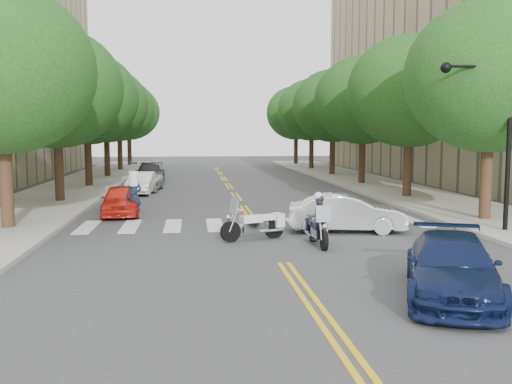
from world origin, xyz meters
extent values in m
plane|color=#38383A|center=(0.00, 0.00, 0.00)|extent=(140.00, 140.00, 0.00)
cube|color=#9E9991|center=(-9.50, 22.00, 0.07)|extent=(5.00, 60.00, 0.15)
cube|color=#9E9991|center=(9.50, 22.00, 0.07)|extent=(5.00, 60.00, 0.15)
cylinder|color=#382316|center=(-8.80, 6.00, 1.66)|extent=(0.44, 0.44, 3.32)
ellipsoid|color=#1B4814|center=(-8.80, 6.00, 5.56)|extent=(6.40, 6.40, 5.76)
cylinder|color=#382316|center=(-8.80, 14.00, 1.66)|extent=(0.44, 0.44, 3.32)
ellipsoid|color=#1B4814|center=(-8.80, 14.00, 5.56)|extent=(6.40, 6.40, 5.76)
cylinder|color=#382316|center=(-8.80, 22.00, 1.66)|extent=(0.44, 0.44, 3.32)
ellipsoid|color=#1B4814|center=(-8.80, 22.00, 5.56)|extent=(6.40, 6.40, 5.76)
cylinder|color=#382316|center=(-8.80, 30.00, 1.66)|extent=(0.44, 0.44, 3.32)
ellipsoid|color=#1B4814|center=(-8.80, 30.00, 5.56)|extent=(6.40, 6.40, 5.76)
cylinder|color=#382316|center=(-8.80, 38.00, 1.66)|extent=(0.44, 0.44, 3.32)
ellipsoid|color=#1B4814|center=(-8.80, 38.00, 5.56)|extent=(6.40, 6.40, 5.76)
cylinder|color=#382316|center=(-8.80, 46.00, 1.66)|extent=(0.44, 0.44, 3.32)
ellipsoid|color=#1B4814|center=(-8.80, 46.00, 5.56)|extent=(6.40, 6.40, 5.76)
cylinder|color=#382316|center=(8.80, 6.00, 1.66)|extent=(0.44, 0.44, 3.32)
ellipsoid|color=#1B4814|center=(8.80, 6.00, 5.56)|extent=(6.40, 6.40, 5.76)
cylinder|color=#382316|center=(8.80, 14.00, 1.66)|extent=(0.44, 0.44, 3.32)
ellipsoid|color=#1B4814|center=(8.80, 14.00, 5.56)|extent=(6.40, 6.40, 5.76)
cylinder|color=#382316|center=(8.80, 22.00, 1.66)|extent=(0.44, 0.44, 3.32)
ellipsoid|color=#1B4814|center=(8.80, 22.00, 5.56)|extent=(6.40, 6.40, 5.76)
cylinder|color=#382316|center=(8.80, 30.00, 1.66)|extent=(0.44, 0.44, 3.32)
ellipsoid|color=#1B4814|center=(8.80, 30.00, 5.56)|extent=(6.40, 6.40, 5.76)
cylinder|color=#382316|center=(8.80, 38.00, 1.66)|extent=(0.44, 0.44, 3.32)
ellipsoid|color=#1B4814|center=(8.80, 38.00, 5.56)|extent=(6.40, 6.40, 5.76)
cylinder|color=#382316|center=(8.80, 46.00, 1.66)|extent=(0.44, 0.44, 3.32)
ellipsoid|color=#1B4814|center=(8.80, 46.00, 5.56)|extent=(6.40, 6.40, 5.76)
cylinder|color=black|center=(8.20, 3.50, 3.00)|extent=(0.16, 0.16, 6.00)
cylinder|color=black|center=(7.00, 3.50, 5.60)|extent=(2.40, 0.10, 0.10)
sphere|color=black|center=(5.90, 3.50, 5.55)|extent=(0.36, 0.36, 0.36)
cylinder|color=black|center=(1.44, 1.50, 0.30)|extent=(0.13, 0.61, 0.61)
cylinder|color=black|center=(1.42, 2.93, 0.30)|extent=(0.17, 0.61, 0.61)
cube|color=silver|center=(1.43, 2.26, 0.40)|extent=(0.30, 0.81, 0.29)
cube|color=black|center=(1.43, 2.17, 0.62)|extent=(0.33, 0.63, 0.20)
cube|color=black|center=(1.42, 2.66, 0.64)|extent=(0.36, 0.50, 0.14)
cube|color=black|center=(1.41, 3.06, 0.53)|extent=(0.40, 0.27, 0.40)
cube|color=#8C99A5|center=(1.44, 1.62, 1.07)|extent=(0.45, 0.14, 0.49)
cube|color=red|center=(1.54, 1.77, 0.91)|extent=(0.09, 0.09, 0.07)
cube|color=#0C26E5|center=(1.33, 1.77, 0.91)|extent=(0.09, 0.09, 0.07)
imported|color=#474C56|center=(1.43, 2.26, 0.86)|extent=(0.69, 0.54, 1.40)
sphere|color=silver|center=(1.43, 2.26, 1.51)|extent=(0.27, 0.27, 0.27)
cylinder|color=black|center=(-1.20, 3.08, 0.33)|extent=(0.67, 0.37, 0.67)
cylinder|color=black|center=(0.27, 3.64, 0.33)|extent=(0.69, 0.41, 0.67)
cube|color=silver|center=(-0.42, 3.38, 0.44)|extent=(0.94, 0.61, 0.31)
cube|color=white|center=(-0.51, 3.34, 0.69)|extent=(0.77, 0.58, 0.22)
cube|color=white|center=(-0.01, 3.54, 0.71)|extent=(0.65, 0.56, 0.16)
cube|color=white|center=(0.41, 3.70, 0.59)|extent=(0.43, 0.51, 0.44)
cube|color=#8C99A5|center=(-1.08, 3.12, 1.18)|extent=(0.32, 0.51, 0.54)
cube|color=red|center=(-0.88, 3.08, 1.00)|extent=(0.13, 0.13, 0.08)
cube|color=#0C26E5|center=(-0.97, 3.29, 1.00)|extent=(0.13, 0.13, 0.08)
imported|color=#151D30|center=(-4.70, 8.50, 0.92)|extent=(0.78, 0.65, 1.83)
imported|color=white|center=(2.94, 4.50, 0.66)|extent=(4.19, 2.08, 1.32)
imported|color=#101B42|center=(2.96, -3.50, 0.65)|extent=(3.30, 4.81, 1.29)
imported|color=red|center=(-5.35, 9.50, 0.64)|extent=(1.77, 3.84, 1.27)
imported|color=white|center=(-5.20, 17.89, 0.62)|extent=(1.55, 3.83, 1.24)
imported|color=#9DA0A4|center=(-5.20, 19.50, 0.57)|extent=(2.26, 4.26, 1.14)
imported|color=black|center=(-5.20, 24.50, 0.69)|extent=(2.07, 4.83, 1.39)
imported|color=#A0A0A5|center=(-5.20, 29.50, 0.62)|extent=(1.57, 3.68, 1.24)
camera|label=1|loc=(-2.39, -14.58, 3.43)|focal=40.00mm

